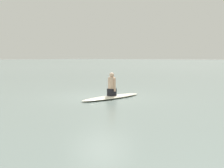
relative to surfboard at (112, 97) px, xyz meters
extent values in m
plane|color=slate|center=(0.00, -0.59, -0.06)|extent=(400.00, 400.00, 0.00)
ellipsoid|color=silver|center=(0.00, 0.00, 0.00)|extent=(3.32, 0.97, 0.12)
cube|color=black|center=(0.00, 0.00, 0.21)|extent=(0.34, 0.29, 0.30)
cylinder|color=#D6AD8E|center=(0.00, 0.00, 0.59)|extent=(0.31, 0.31, 0.50)
sphere|color=#D6AD8E|center=(0.00, 0.00, 0.94)|extent=(0.20, 0.20, 0.20)
cylinder|color=#D6AD8E|center=(0.02, 0.17, 0.53)|extent=(0.09, 0.09, 0.55)
cylinder|color=#D6AD8E|center=(-0.02, -0.17, 0.53)|extent=(0.09, 0.09, 0.55)
camera|label=1|loc=(9.57, 7.70, 1.68)|focal=47.07mm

